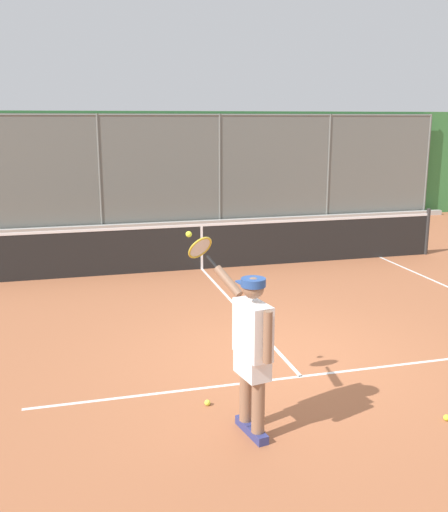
# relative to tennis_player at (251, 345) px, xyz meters

# --- Properties ---
(ground_plane) EXTENTS (60.00, 60.00, 0.00)m
(ground_plane) POSITION_rel_tennis_player_xyz_m (-1.00, -1.76, -0.95)
(ground_plane) COLOR #A8603D
(court_line_markings) EXTENTS (8.38, 9.96, 0.01)m
(court_line_markings) POSITION_rel_tennis_player_xyz_m (-1.00, -0.79, -0.94)
(court_line_markings) COLOR white
(court_line_markings) RESTS_ON ground
(fence_backdrop) EXTENTS (20.36, 1.37, 3.29)m
(fence_backdrop) POSITION_rel_tennis_player_xyz_m (-1.00, -12.36, 0.69)
(fence_backdrop) COLOR slate
(fence_backdrop) RESTS_ON ground
(tennis_net) EXTENTS (10.77, 0.09, 1.07)m
(tennis_net) POSITION_rel_tennis_player_xyz_m (-1.00, -6.56, -0.45)
(tennis_net) COLOR #2D2D2D
(tennis_net) RESTS_ON ground
(tennis_player) EXTENTS (0.65, 1.30, 1.91)m
(tennis_player) POSITION_rel_tennis_player_xyz_m (0.00, 0.00, 0.00)
(tennis_player) COLOR navy
(tennis_player) RESTS_ON ground
(tennis_ball_near_net) EXTENTS (0.07, 0.07, 0.07)m
(tennis_ball_near_net) POSITION_rel_tennis_player_xyz_m (0.28, -0.67, -0.91)
(tennis_ball_near_net) COLOR #D6E042
(tennis_ball_near_net) RESTS_ON ground
(tennis_ball_near_baseline) EXTENTS (0.07, 0.07, 0.07)m
(tennis_ball_near_baseline) POSITION_rel_tennis_player_xyz_m (-2.06, 0.29, -0.91)
(tennis_ball_near_baseline) COLOR #CCDB33
(tennis_ball_near_baseline) RESTS_ON ground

